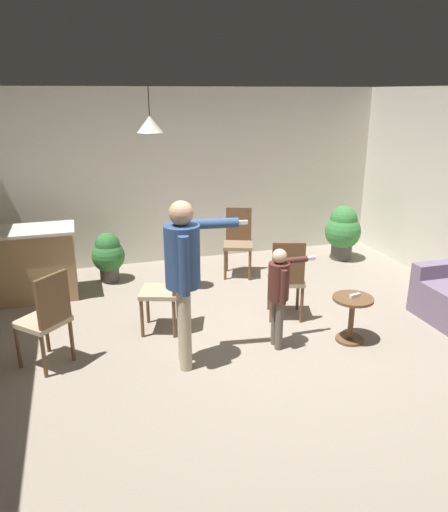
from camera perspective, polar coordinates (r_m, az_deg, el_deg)
ground at (r=5.37m, az=4.24°, el=-10.61°), size 7.68×7.68×0.00m
wall_back at (r=7.86m, az=-4.01°, el=9.30°), size 6.40×0.10×2.70m
kitchen_counter at (r=6.90m, az=-21.99°, el=-0.86°), size 1.26×0.66×0.95m
side_table_by_couch at (r=5.53m, az=14.72°, el=-6.54°), size 0.44×0.44×0.52m
person_adult at (r=4.63m, az=-4.69°, el=-1.29°), size 0.86×0.49×1.69m
person_child at (r=5.12m, az=6.49°, el=-3.65°), size 0.58×0.32×1.11m
dining_chair_by_counter at (r=7.24m, az=1.69°, el=1.98°), size 0.54×0.54×1.00m
dining_chair_near_wall at (r=5.83m, az=7.34°, el=-2.39°), size 0.53×0.53×1.00m
dining_chair_centre_back at (r=5.54m, az=-6.82°, el=-3.52°), size 0.53×0.53×1.00m
dining_chair_spare at (r=5.08m, az=-20.01°, el=-6.66°), size 0.59×0.59×1.00m
potted_plant_corner at (r=8.16m, az=13.74°, el=2.98°), size 0.58×0.58×0.89m
potted_plant_by_wall at (r=7.20m, az=-13.40°, el=0.15°), size 0.47×0.47×0.72m
spare_remote_on_table at (r=5.45m, az=15.08°, el=-4.49°), size 0.13×0.06×0.04m
ceiling_light_pendant at (r=6.19m, az=-8.68°, el=15.01°), size 0.32×0.32×0.55m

